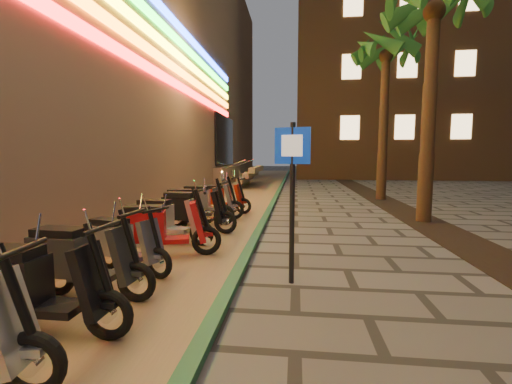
# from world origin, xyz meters

# --- Properties ---
(ground) EXTENTS (120.00, 120.00, 0.00)m
(ground) POSITION_xyz_m (0.00, 0.00, 0.00)
(ground) COLOR #474442
(ground) RESTS_ON ground
(parking_strip) EXTENTS (3.40, 60.00, 0.01)m
(parking_strip) POSITION_xyz_m (-2.60, 10.00, 0.01)
(parking_strip) COLOR #8C7251
(parking_strip) RESTS_ON ground
(green_curb) EXTENTS (0.18, 60.00, 0.10)m
(green_curb) POSITION_xyz_m (-0.90, 10.00, 0.05)
(green_curb) COLOR #225B38
(green_curb) RESTS_ON ground
(planting_strip) EXTENTS (1.20, 40.00, 0.02)m
(planting_strip) POSITION_xyz_m (3.60, 5.00, 0.01)
(planting_strip) COLOR black
(planting_strip) RESTS_ON ground
(apartment_block) EXTENTS (18.00, 16.06, 25.00)m
(apartment_block) POSITION_xyz_m (9.00, 32.00, 12.50)
(apartment_block) COLOR brown
(apartment_block) RESTS_ON ground
(palm_c) EXTENTS (2.97, 3.02, 6.91)m
(palm_c) POSITION_xyz_m (3.60, 7.00, 5.73)
(palm_c) COLOR #472D19
(palm_c) RESTS_ON ground
(palm_d) EXTENTS (2.97, 3.02, 7.16)m
(palm_d) POSITION_xyz_m (3.60, 12.00, 5.94)
(palm_d) COLOR #472D19
(palm_d) RESTS_ON ground
(pedestrian_sign) EXTENTS (0.51, 0.14, 2.33)m
(pedestrian_sign) POSITION_xyz_m (-0.07, 1.82, 1.51)
(pedestrian_sign) COLOR black
(pedestrian_sign) RESTS_ON ground
(scooter_4) EXTENTS (1.71, 0.60, 1.21)m
(scooter_4) POSITION_xyz_m (-2.69, 0.02, 0.53)
(scooter_4) COLOR black
(scooter_4) RESTS_ON ground
(scooter_5) EXTENTS (1.71, 0.60, 1.20)m
(scooter_5) POSITION_xyz_m (-2.82, 0.97, 0.52)
(scooter_5) COLOR black
(scooter_5) RESTS_ON ground
(scooter_6) EXTENTS (1.56, 0.84, 1.11)m
(scooter_6) POSITION_xyz_m (-2.77, 1.97, 0.48)
(scooter_6) COLOR black
(scooter_6) RESTS_ON ground
(scooter_7) EXTENTS (1.78, 0.92, 1.26)m
(scooter_7) POSITION_xyz_m (-2.48, 2.81, 0.55)
(scooter_7) COLOR black
(scooter_7) RESTS_ON ground
(scooter_8) EXTENTS (1.73, 0.69, 1.21)m
(scooter_8) POSITION_xyz_m (-2.75, 3.80, 0.53)
(scooter_8) COLOR black
(scooter_8) RESTS_ON ground
(scooter_9) EXTENTS (1.82, 0.64, 1.28)m
(scooter_9) POSITION_xyz_m (-2.54, 4.87, 0.56)
(scooter_9) COLOR black
(scooter_9) RESTS_ON ground
(scooter_10) EXTENTS (1.82, 0.72, 1.27)m
(scooter_10) POSITION_xyz_m (-2.77, 5.69, 0.55)
(scooter_10) COLOR black
(scooter_10) RESTS_ON ground
(scooter_11) EXTENTS (1.80, 0.63, 1.27)m
(scooter_11) POSITION_xyz_m (-2.66, 6.70, 0.55)
(scooter_11) COLOR black
(scooter_11) RESTS_ON ground
(scooter_12) EXTENTS (1.68, 0.60, 1.18)m
(scooter_12) POSITION_xyz_m (-2.48, 7.72, 0.51)
(scooter_12) COLOR black
(scooter_12) RESTS_ON ground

